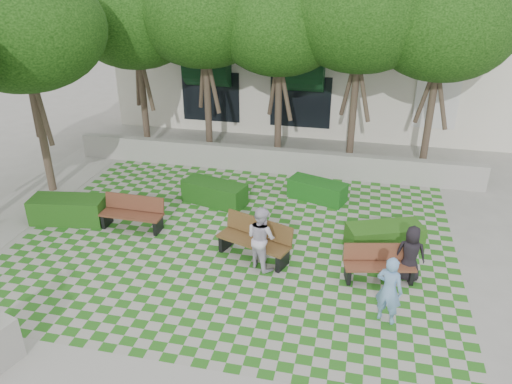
% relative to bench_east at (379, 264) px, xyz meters
% --- Properties ---
extents(ground, '(90.00, 90.00, 0.00)m').
position_rel_bench_east_xyz_m(ground, '(-3.91, -0.12, -0.44)').
color(ground, gray).
rests_on(ground, ground).
extents(lawn, '(12.00, 12.00, 0.00)m').
position_rel_bench_east_xyz_m(lawn, '(-3.91, 0.88, -0.43)').
color(lawn, '#2B721E').
rests_on(lawn, ground).
extents(sidewalk_west, '(2.00, 12.00, 0.01)m').
position_rel_bench_east_xyz_m(sidewalk_west, '(-11.11, 0.88, -0.43)').
color(sidewalk_west, '#9E9B93').
rests_on(sidewalk_west, ground).
extents(retaining_wall, '(15.00, 0.36, 0.90)m').
position_rel_bench_east_xyz_m(retaining_wall, '(-3.91, 6.08, 0.01)').
color(retaining_wall, '#9E9B93').
rests_on(retaining_wall, ground).
extents(bench_east, '(1.80, 0.93, 0.90)m').
position_rel_bench_east_xyz_m(bench_east, '(0.00, 0.00, 0.00)').
color(bench_east, brown).
rests_on(bench_east, ground).
extents(bench_mid, '(2.11, 1.30, 1.05)m').
position_rel_bench_east_xyz_m(bench_mid, '(-3.20, 0.32, 0.07)').
color(bench_mid, brown).
rests_on(bench_mid, ground).
extents(bench_west, '(1.85, 0.65, 0.97)m').
position_rel_bench_east_xyz_m(bench_west, '(-7.05, 1.06, 0.03)').
color(bench_west, '#5A2F1E').
rests_on(bench_west, ground).
extents(hedge_east, '(2.18, 1.48, 0.71)m').
position_rel_bench_east_xyz_m(hedge_east, '(0.15, 1.49, -0.08)').
color(hedge_east, '#225015').
rests_on(hedge_east, ground).
extents(hedge_midright, '(2.00, 1.30, 0.65)m').
position_rel_bench_east_xyz_m(hedge_midright, '(-1.97, 4.12, -0.11)').
color(hedge_midright, '#155016').
rests_on(hedge_midright, ground).
extents(hedge_midleft, '(2.19, 1.32, 0.72)m').
position_rel_bench_east_xyz_m(hedge_midleft, '(-5.18, 3.13, -0.08)').
color(hedge_midleft, '#174713').
rests_on(hedge_midleft, ground).
extents(hedge_west, '(2.30, 1.19, 0.77)m').
position_rel_bench_east_xyz_m(hedge_west, '(-9.11, 1.01, -0.05)').
color(hedge_west, '#1B4913').
rests_on(hedge_west, ground).
extents(person_blue, '(0.70, 0.59, 1.63)m').
position_rel_bench_east_xyz_m(person_blue, '(0.18, -1.56, 0.38)').
color(person_blue, '#75A3D5').
rests_on(person_blue, ground).
extents(person_dark, '(0.75, 0.52, 1.46)m').
position_rel_bench_east_xyz_m(person_dark, '(0.73, 0.17, 0.30)').
color(person_dark, black).
rests_on(person_dark, ground).
extents(person_white, '(1.05, 1.01, 1.71)m').
position_rel_bench_east_xyz_m(person_white, '(-2.95, -0.09, 0.42)').
color(person_white, silver).
rests_on(person_white, ground).
extents(tree_row, '(17.70, 13.40, 7.41)m').
position_rel_bench_east_xyz_m(tree_row, '(-5.78, 5.83, 4.74)').
color(tree_row, '#47382B').
rests_on(tree_row, ground).
extents(building, '(18.00, 8.92, 5.15)m').
position_rel_bench_east_xyz_m(building, '(-2.98, 13.95, 2.08)').
color(building, silver).
rests_on(building, ground).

